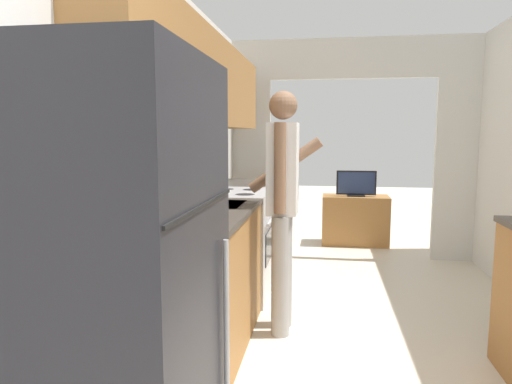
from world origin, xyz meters
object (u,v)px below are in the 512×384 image
Objects in this scene: refrigerator at (101,311)px; television at (356,184)px; range_oven at (235,242)px; tv_cabinet at (355,220)px; person at (282,204)px.

refrigerator is 4.70m from television.
range_oven is 2.38m from television.
refrigerator is 1.98× the size of tv_cabinet.
tv_cabinet is at bearing 60.34° from range_oven.
person is 2.94m from tv_cabinet.
range_oven is 0.98m from person.
tv_cabinet is (1.18, 2.08, -0.15)m from range_oven.
person is 3.45× the size of television.
refrigerator is 1.87m from person.
range_oven reaches higher than television.
television is (0.69, 2.74, -0.14)m from person.
television is at bearing 76.10° from refrigerator.
range_oven is 2.13× the size of television.
person reaches higher than refrigerator.
range_oven is 2.39m from tv_cabinet.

